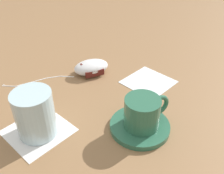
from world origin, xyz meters
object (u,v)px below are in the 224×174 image
at_px(computer_mouse, 91,67).
at_px(drinking_glass, 35,114).
at_px(saucer, 140,126).
at_px(coffee_cup, 143,112).

xyz_separation_m(computer_mouse, drinking_glass, (0.26, 0.00, 0.03)).
relative_size(saucer, coffee_cup, 1.40).
bearing_deg(saucer, drinking_glass, -64.06).
height_order(saucer, coffee_cup, coffee_cup).
relative_size(coffee_cup, computer_mouse, 0.79).
height_order(coffee_cup, drinking_glass, drinking_glass).
distance_m(saucer, coffee_cup, 0.04).
distance_m(computer_mouse, drinking_glass, 0.26).
relative_size(coffee_cup, drinking_glass, 0.92).
height_order(computer_mouse, drinking_glass, drinking_glass).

